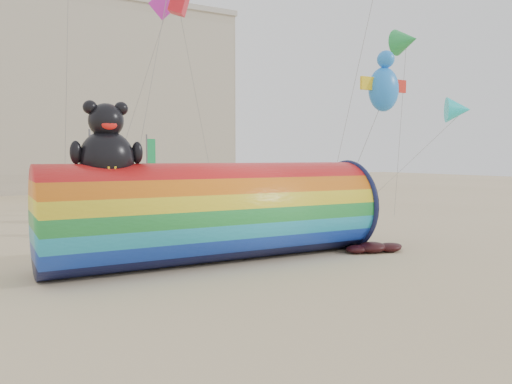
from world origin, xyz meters
TOP-DOWN VIEW (x-y plane):
  - ground at (0.00, 0.00)m, footprint 160.00×160.00m
  - windsock_assembly at (-1.05, 1.58)m, footprint 11.95×3.64m
  - kite_handler at (5.08, 0.93)m, footprint 0.64×0.48m
  - fabric_bundle at (5.03, 0.13)m, footprint 2.62×1.35m
  - festival_banners at (-0.90, 16.50)m, footprint 5.16×4.68m

SIDE VIEW (x-z plane):
  - ground at x=0.00m, z-range 0.00..0.00m
  - fabric_bundle at x=5.03m, z-range -0.03..0.37m
  - kite_handler at x=5.08m, z-range 0.00..1.57m
  - windsock_assembly at x=-1.05m, z-range -0.93..4.58m
  - festival_banners at x=-0.90m, z-range 0.04..5.24m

